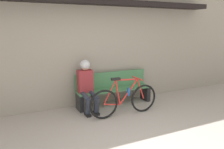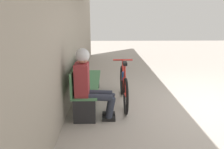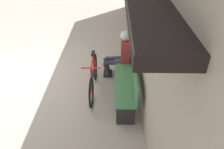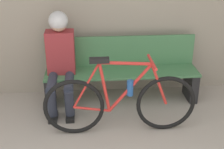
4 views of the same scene
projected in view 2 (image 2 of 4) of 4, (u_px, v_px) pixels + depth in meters
name	position (u px, v px, depth m)	size (l,w,h in m)	color
ground_plane	(214.00, 110.00, 4.02)	(24.00, 24.00, 0.00)	#ADA399
storefront_wall	(61.00, 17.00, 3.53)	(12.00, 0.56, 3.20)	#9E9384
park_bench_near	(86.00, 83.00, 4.35)	(1.93, 0.42, 0.82)	#477F51
bicycle	(124.00, 86.00, 4.29)	(1.64, 0.40, 0.88)	black
person_seated	(88.00, 80.00, 3.55)	(0.34, 0.66, 1.20)	#2D3342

